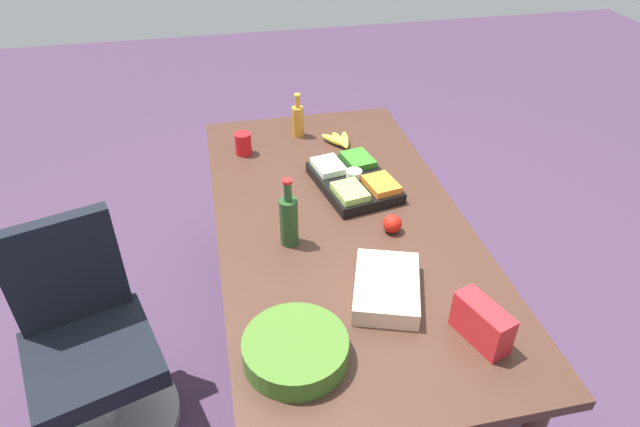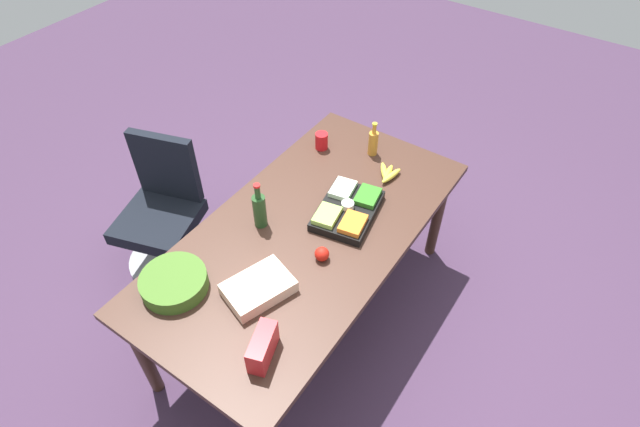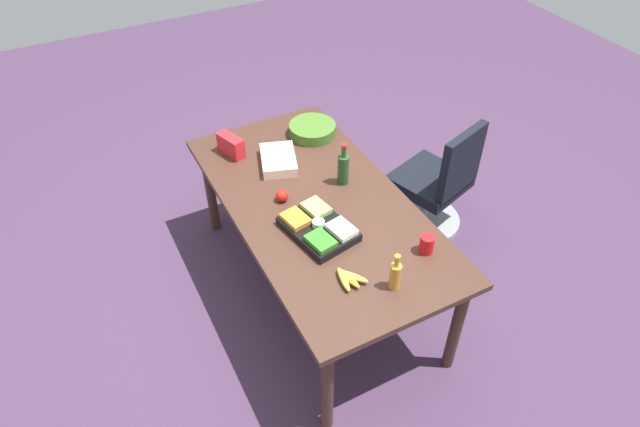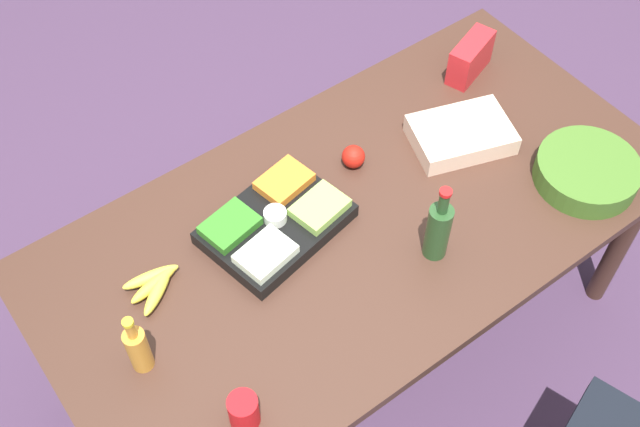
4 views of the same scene
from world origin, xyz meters
TOP-DOWN VIEW (x-y plane):
  - ground_plane at (0.00, 0.00)m, footprint 10.00×10.00m
  - conference_table at (0.00, 0.00)m, footprint 2.01×1.02m
  - office_chair at (-0.16, 1.06)m, footprint 0.61×0.60m
  - veggie_tray at (0.23, -0.12)m, footprint 0.47×0.37m
  - sheet_cake at (-0.46, -0.05)m, footprint 0.37×0.31m
  - red_solo_cup at (0.64, 0.34)m, footprint 0.09×0.09m
  - dressing_bottle at (0.78, 0.04)m, footprint 0.07×0.07m
  - wine_bottle at (-0.10, 0.23)m, footprint 0.08×0.08m
  - banana_bunch at (0.63, -0.15)m, footprint 0.18×0.15m
  - salad_bowl at (-0.67, 0.31)m, footprint 0.35×0.35m
  - apple_red at (-0.12, -0.18)m, footprint 0.09×0.09m
  - chip_bag_red at (-0.72, -0.28)m, footprint 0.22×0.14m

SIDE VIEW (x-z plane):
  - ground_plane at x=0.00m, z-range 0.00..0.00m
  - office_chair at x=-0.16m, z-range -0.11..0.83m
  - conference_table at x=0.00m, z-range 0.31..1.09m
  - banana_bunch at x=0.63m, z-range 0.79..0.82m
  - sheet_cake at x=-0.46m, z-range 0.78..0.85m
  - veggie_tray at x=0.23m, z-range 0.77..0.86m
  - apple_red at x=-0.12m, z-range 0.78..0.86m
  - salad_bowl at x=-0.67m, z-range 0.78..0.86m
  - red_solo_cup at x=0.64m, z-range 0.78..0.89m
  - chip_bag_red at x=-0.72m, z-range 0.78..0.92m
  - dressing_bottle at x=0.78m, z-range 0.75..0.98m
  - wine_bottle at x=-0.10m, z-range 0.75..1.04m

